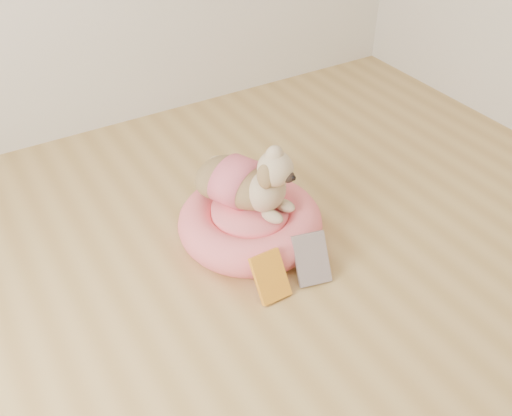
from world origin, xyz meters
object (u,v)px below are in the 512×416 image
book_yellow (270,277)px  book_white (312,259)px  dog (248,171)px  pet_bed (250,222)px

book_yellow → book_white: size_ratio=0.93×
dog → book_yellow: dog is taller
pet_bed → dog: 0.26m
book_yellow → book_white: book_white is taller
pet_bed → dog: dog is taller
pet_bed → dog: bearing=73.4°
dog → book_white: dog is taller
book_yellow → book_white: 0.20m
dog → book_yellow: 0.46m
book_yellow → pet_bed: bearing=71.7°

